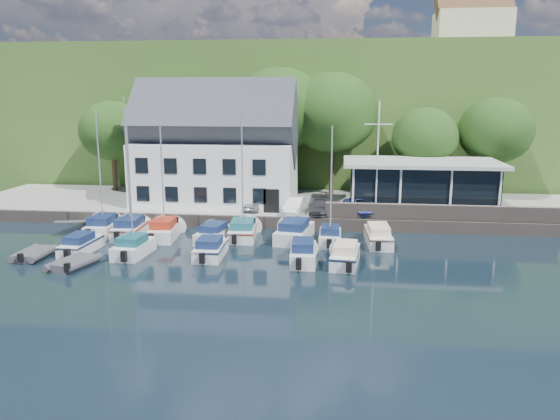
# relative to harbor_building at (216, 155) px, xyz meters

# --- Properties ---
(ground) EXTENTS (180.00, 180.00, 0.00)m
(ground) POSITION_rel_harbor_building_xyz_m (7.00, -16.50, -5.35)
(ground) COLOR black
(ground) RESTS_ON ground
(quay) EXTENTS (60.00, 13.00, 1.00)m
(quay) POSITION_rel_harbor_building_xyz_m (7.00, 1.00, -4.85)
(quay) COLOR #9C9C96
(quay) RESTS_ON ground
(quay_face) EXTENTS (60.00, 0.30, 1.00)m
(quay_face) POSITION_rel_harbor_building_xyz_m (7.00, -5.50, -4.85)
(quay_face) COLOR #5E534B
(quay_face) RESTS_ON ground
(hillside) EXTENTS (160.00, 75.00, 16.00)m
(hillside) POSITION_rel_harbor_building_xyz_m (7.00, 45.50, 2.65)
(hillside) COLOR #355720
(hillside) RESTS_ON ground
(field_patch) EXTENTS (50.00, 30.00, 0.30)m
(field_patch) POSITION_rel_harbor_building_xyz_m (15.00, 53.50, 10.80)
(field_patch) COLOR #4D5B2D
(field_patch) RESTS_ON hillside
(farmhouse) EXTENTS (10.40, 7.00, 8.20)m
(farmhouse) POSITION_rel_harbor_building_xyz_m (29.00, 35.50, 14.75)
(farmhouse) COLOR beige
(farmhouse) RESTS_ON hillside
(harbor_building) EXTENTS (14.40, 8.20, 8.70)m
(harbor_building) POSITION_rel_harbor_building_xyz_m (0.00, 0.00, 0.00)
(harbor_building) COLOR white
(harbor_building) RESTS_ON quay
(club_pavilion) EXTENTS (13.20, 7.20, 4.10)m
(club_pavilion) POSITION_rel_harbor_building_xyz_m (18.00, -0.50, -2.30)
(club_pavilion) COLOR black
(club_pavilion) RESTS_ON quay
(seawall) EXTENTS (18.00, 0.50, 1.20)m
(seawall) POSITION_rel_harbor_building_xyz_m (19.00, -5.10, -3.75)
(seawall) COLOR #5E534B
(seawall) RESTS_ON quay
(gangway) EXTENTS (1.20, 6.00, 1.40)m
(gangway) POSITION_rel_harbor_building_xyz_m (-9.50, -7.50, -5.35)
(gangway) COLOR silver
(gangway) RESTS_ON ground
(car_silver) EXTENTS (1.70, 3.48, 1.14)m
(car_silver) POSITION_rel_harbor_building_xyz_m (3.91, -3.07, -3.78)
(car_silver) COLOR #A8A9AD
(car_silver) RESTS_ON quay
(car_white) EXTENTS (1.74, 3.98, 1.27)m
(car_white) POSITION_rel_harbor_building_xyz_m (7.41, -3.82, -3.71)
(car_white) COLOR silver
(car_white) RESTS_ON quay
(car_dgrey) EXTENTS (1.56, 3.79, 1.10)m
(car_dgrey) POSITION_rel_harbor_building_xyz_m (9.43, -3.83, -3.80)
(car_dgrey) COLOR #313036
(car_dgrey) RESTS_ON quay
(car_blue) EXTENTS (2.64, 4.21, 1.34)m
(car_blue) POSITION_rel_harbor_building_xyz_m (12.93, -3.33, -3.68)
(car_blue) COLOR #313D98
(car_blue) RESTS_ON quay
(flagpole) EXTENTS (2.20, 0.20, 9.16)m
(flagpole) POSITION_rel_harbor_building_xyz_m (14.08, -3.62, 0.23)
(flagpole) COLOR white
(flagpole) RESTS_ON quay
(tree_0) EXTENTS (6.60, 6.60, 9.02)m
(tree_0) POSITION_rel_harbor_building_xyz_m (-11.85, 5.03, 0.16)
(tree_0) COLOR #16330F
(tree_0) RESTS_ON quay
(tree_1) EXTENTS (8.11, 8.11, 11.08)m
(tree_1) POSITION_rel_harbor_building_xyz_m (-5.38, 6.14, 1.19)
(tree_1) COLOR #16330F
(tree_1) RESTS_ON quay
(tree_2) EXTENTS (8.95, 8.95, 12.24)m
(tree_2) POSITION_rel_harbor_building_xyz_m (5.06, 5.65, 1.77)
(tree_2) COLOR #16330F
(tree_2) RESTS_ON quay
(tree_3) EXTENTS (8.63, 8.63, 11.79)m
(tree_3) POSITION_rel_harbor_building_xyz_m (10.25, 5.54, 1.54)
(tree_3) COLOR #16330F
(tree_3) RESTS_ON quay
(tree_4) EXTENTS (6.20, 6.20, 8.48)m
(tree_4) POSITION_rel_harbor_building_xyz_m (18.95, 4.79, -0.11)
(tree_4) COLOR #16330F
(tree_4) RESTS_ON quay
(tree_5) EXTENTS (6.90, 6.90, 9.43)m
(tree_5) POSITION_rel_harbor_building_xyz_m (25.47, 5.44, 0.37)
(tree_5) COLOR #16330F
(tree_5) RESTS_ON quay
(boat_r1_0) EXTENTS (2.48, 6.06, 9.39)m
(boat_r1_0) POSITION_rel_harbor_building_xyz_m (-7.05, -8.71, -0.65)
(boat_r1_0) COLOR silver
(boat_r1_0) RESTS_ON ground
(boat_r1_1) EXTENTS (2.43, 6.24, 9.51)m
(boat_r1_1) POSITION_rel_harbor_building_xyz_m (-4.69, -9.07, -0.59)
(boat_r1_1) COLOR silver
(boat_r1_1) RESTS_ON ground
(boat_r1_2) EXTENTS (2.56, 6.32, 9.32)m
(boat_r1_2) POSITION_rel_harbor_building_xyz_m (-1.98, -9.22, -0.69)
(boat_r1_2) COLOR silver
(boat_r1_2) RESTS_ON ground
(boat_r1_3) EXTENTS (2.82, 6.01, 1.35)m
(boat_r1_3) POSITION_rel_harbor_building_xyz_m (1.93, -9.49, -4.67)
(boat_r1_3) COLOR silver
(boat_r1_3) RESTS_ON ground
(boat_r1_4) EXTENTS (2.60, 6.48, 8.71)m
(boat_r1_4) POSITION_rel_harbor_building_xyz_m (3.92, -8.52, -0.99)
(boat_r1_4) COLOR silver
(boat_r1_4) RESTS_ON ground
(boat_r1_5) EXTENTS (3.32, 7.07, 1.56)m
(boat_r1_5) POSITION_rel_harbor_building_xyz_m (7.85, -8.65, -4.57)
(boat_r1_5) COLOR silver
(boat_r1_5) RESTS_ON ground
(boat_r1_6) EXTENTS (1.76, 5.08, 8.20)m
(boat_r1_6) POSITION_rel_harbor_building_xyz_m (10.52, -9.32, -1.25)
(boat_r1_6) COLOR silver
(boat_r1_6) RESTS_ON ground
(boat_r1_7) EXTENTS (2.20, 6.83, 1.47)m
(boat_r1_7) POSITION_rel_harbor_building_xyz_m (14.00, -9.00, -4.62)
(boat_r1_7) COLOR silver
(boat_r1_7) RESTS_ON ground
(boat_r2_0) EXTENTS (1.97, 5.69, 1.36)m
(boat_r2_0) POSITION_rel_harbor_building_xyz_m (-6.49, -13.58, -4.67)
(boat_r2_0) COLOR silver
(boat_r2_0) RESTS_ON ground
(boat_r2_1) EXTENTS (2.28, 5.37, 8.87)m
(boat_r2_1) POSITION_rel_harbor_building_xyz_m (-2.60, -13.90, -0.92)
(boat_r2_1) COLOR silver
(boat_r2_1) RESTS_ON ground
(boat_r2_2) EXTENTS (2.05, 5.23, 1.37)m
(boat_r2_2) POSITION_rel_harbor_building_xyz_m (2.65, -13.65, -4.66)
(boat_r2_2) COLOR silver
(boat_r2_2) RESTS_ON ground
(boat_r2_3) EXTENTS (2.03, 5.85, 1.50)m
(boat_r2_3) POSITION_rel_harbor_building_xyz_m (8.89, -14.02, -4.60)
(boat_r2_3) COLOR silver
(boat_r2_3) RESTS_ON ground
(boat_r2_4) EXTENTS (2.33, 6.07, 1.45)m
(boat_r2_4) POSITION_rel_harbor_building_xyz_m (11.61, -14.12, -4.63)
(boat_r2_4) COLOR silver
(boat_r2_4) RESTS_ON ground
(dinghy_0) EXTENTS (1.95, 3.23, 0.75)m
(dinghy_0) POSITION_rel_harbor_building_xyz_m (-9.00, -15.24, -4.97)
(dinghy_0) COLOR #3D3D42
(dinghy_0) RESTS_ON ground
(dinghy_1) EXTENTS (2.72, 3.64, 0.76)m
(dinghy_1) POSITION_rel_harbor_building_xyz_m (-5.42, -16.85, -4.97)
(dinghy_1) COLOR #3D3D42
(dinghy_1) RESTS_ON ground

